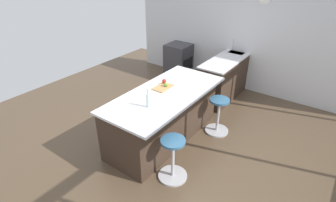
% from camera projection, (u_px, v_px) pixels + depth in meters
% --- Properties ---
extents(ground_plane, '(7.80, 7.80, 0.00)m').
position_uv_depth(ground_plane, '(164.00, 143.00, 4.78)').
color(ground_plane, brown).
extents(interior_partition_left, '(0.15, 5.64, 2.82)m').
position_uv_depth(interior_partition_left, '(240.00, 30.00, 6.22)').
color(interior_partition_left, silver).
rests_on(interior_partition_left, ground_plane).
extents(sink_cabinet, '(2.34, 0.60, 1.19)m').
position_uv_depth(sink_cabinet, '(231.00, 73.00, 6.41)').
color(sink_cabinet, '#38281E').
rests_on(sink_cabinet, ground_plane).
extents(oven_range, '(0.60, 0.61, 0.88)m').
position_uv_depth(oven_range, '(178.00, 60.00, 7.20)').
color(oven_range, '#38383D').
rests_on(oven_range, ground_plane).
extents(kitchen_island, '(2.31, 1.07, 0.92)m').
position_uv_depth(kitchen_island, '(164.00, 115.00, 4.72)').
color(kitchen_island, '#38281E').
rests_on(kitchen_island, ground_plane).
extents(stool_by_window, '(0.44, 0.44, 0.69)m').
position_uv_depth(stool_by_window, '(218.00, 117.00, 4.94)').
color(stool_by_window, '#B7B7BC').
rests_on(stool_by_window, ground_plane).
extents(stool_middle, '(0.44, 0.44, 0.69)m').
position_uv_depth(stool_middle, '(173.00, 160.00, 3.91)').
color(stool_middle, '#B7B7BC').
rests_on(stool_middle, ground_plane).
extents(cutting_board, '(0.36, 0.24, 0.02)m').
position_uv_depth(cutting_board, '(163.00, 87.00, 4.64)').
color(cutting_board, tan).
rests_on(cutting_board, kitchen_island).
extents(apple_green, '(0.07, 0.07, 0.07)m').
position_uv_depth(apple_green, '(166.00, 84.00, 4.63)').
color(apple_green, '#609E2D').
rests_on(apple_green, cutting_board).
extents(apple_red, '(0.08, 0.08, 0.08)m').
position_uv_depth(apple_red, '(164.00, 81.00, 4.75)').
color(apple_red, red).
rests_on(apple_red, cutting_board).
extents(water_bottle, '(0.06, 0.06, 0.31)m').
position_uv_depth(water_bottle, '(148.00, 100.00, 4.01)').
color(water_bottle, silver).
rests_on(water_bottle, kitchen_island).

